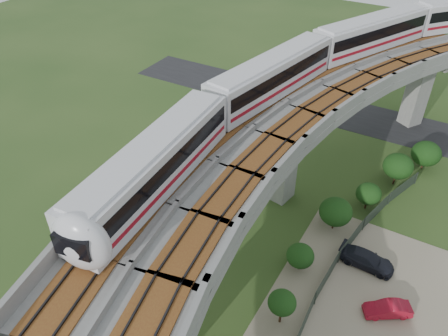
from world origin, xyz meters
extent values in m
plane|color=#2D4B1E|center=(0.00, 0.00, 0.00)|extent=(160.00, 160.00, 0.00)
cube|color=#232326|center=(0.00, 30.00, 0.01)|extent=(60.00, 8.00, 0.03)
cube|color=#99968E|center=(9.12, 31.80, 4.20)|extent=(2.86, 2.93, 8.40)
cube|color=#99968E|center=(9.12, 31.80, 9.00)|extent=(7.21, 5.74, 1.20)
cube|color=#99968E|center=(0.91, 10.42, 4.20)|extent=(2.35, 2.51, 8.40)
cube|color=#99968E|center=(0.91, 10.42, 9.00)|extent=(7.31, 3.58, 1.20)
cube|color=#99968E|center=(0.91, -10.42, 4.20)|extent=(2.35, 2.51, 8.40)
cube|color=#99968E|center=(0.91, -10.42, 9.00)|extent=(7.31, 3.58, 1.20)
cube|color=gray|center=(6.19, 26.54, 10.00)|extent=(16.42, 20.91, 0.80)
cube|color=gray|center=(2.33, 28.44, 10.90)|extent=(8.66, 17.08, 1.00)
cube|color=gray|center=(10.04, 24.64, 10.90)|extent=(8.66, 17.08, 1.00)
cube|color=brown|center=(4.21, 27.51, 10.46)|extent=(10.68, 18.08, 0.12)
cube|color=black|center=(4.21, 27.51, 10.58)|extent=(9.69, 17.59, 0.12)
cube|color=brown|center=(8.16, 25.56, 10.46)|extent=(10.68, 18.08, 0.12)
cube|color=black|center=(8.16, 25.56, 10.58)|extent=(9.69, 17.59, 0.12)
cube|color=gray|center=(0.70, 9.13, 10.00)|extent=(11.77, 20.03, 0.80)
cube|color=gray|center=(-3.55, 9.78, 10.90)|extent=(3.22, 18.71, 1.00)
cube|color=gray|center=(4.95, 8.47, 10.90)|extent=(3.22, 18.71, 1.00)
cube|color=brown|center=(-1.48, 9.46, 10.46)|extent=(5.44, 19.05, 0.12)
cube|color=black|center=(-1.48, 9.46, 10.58)|extent=(4.35, 18.88, 0.12)
cube|color=brown|center=(2.87, 8.79, 10.46)|extent=(5.44, 19.05, 0.12)
cube|color=black|center=(2.87, 8.79, 10.58)|extent=(4.35, 18.88, 0.12)
cube|color=gray|center=(0.70, -9.13, 10.00)|extent=(11.77, 20.03, 0.80)
cube|color=gray|center=(-3.55, -9.78, 10.90)|extent=(3.22, 18.71, 1.00)
cube|color=gray|center=(4.95, -8.47, 10.90)|extent=(3.22, 18.71, 1.00)
cube|color=brown|center=(-1.48, -9.46, 10.46)|extent=(5.44, 19.05, 0.12)
cube|color=black|center=(-1.48, -9.46, 10.58)|extent=(4.35, 18.88, 0.12)
cube|color=brown|center=(2.87, -8.79, 10.46)|extent=(5.44, 19.05, 0.12)
cube|color=black|center=(2.87, -8.79, 10.58)|extent=(4.35, 18.88, 0.12)
cube|color=silver|center=(-2.04, -4.41, 12.24)|extent=(3.76, 15.15, 3.20)
cube|color=silver|center=(-2.04, -4.41, 13.94)|extent=(3.16, 14.37, 0.22)
cube|color=black|center=(-2.04, -4.41, 12.69)|extent=(3.77, 14.56, 1.15)
cube|color=maroon|center=(-2.04, -4.41, 11.49)|extent=(3.77, 14.56, 0.30)
cube|color=black|center=(-2.04, -4.41, 10.78)|extent=(2.80, 12.85, 0.28)
cube|color=silver|center=(-1.20, 11.13, 12.24)|extent=(5.34, 15.24, 3.20)
cube|color=silver|center=(-1.20, 11.13, 13.94)|extent=(4.67, 14.41, 0.22)
cube|color=black|center=(-1.20, 11.13, 12.69)|extent=(5.29, 14.66, 1.15)
cube|color=maroon|center=(-1.20, 11.13, 11.49)|extent=(5.29, 14.66, 0.30)
cube|color=black|center=(-1.20, 11.13, 10.78)|extent=(4.15, 12.88, 0.28)
cube|color=silver|center=(3.48, 25.97, 12.24)|extent=(8.72, 14.76, 3.20)
cube|color=silver|center=(3.48, 25.97, 13.94)|extent=(7.91, 13.85, 0.22)
cube|color=black|center=(3.48, 25.97, 12.69)|extent=(8.52, 14.24, 1.15)
cube|color=maroon|center=(3.48, 25.97, 11.49)|extent=(8.52, 14.24, 0.30)
cube|color=black|center=(3.48, 25.97, 10.78)|extent=(7.05, 12.38, 0.28)
ellipsoid|color=silver|center=(-1.11, -11.60, 12.39)|extent=(3.61, 2.41, 3.64)
cylinder|color=#2D382D|center=(12.25, 19.29, 0.75)|extent=(0.08, 0.08, 1.50)
cube|color=#2D382D|center=(11.38, 16.98, 0.75)|extent=(1.69, 4.77, 1.40)
cylinder|color=#2D382D|center=(10.62, 14.63, 0.75)|extent=(0.08, 0.08, 1.50)
cube|color=#2D382D|center=(9.98, 12.24, 0.75)|extent=(1.23, 4.91, 1.40)
cylinder|color=#2D382D|center=(9.45, 9.83, 0.75)|extent=(0.08, 0.08, 1.50)
cube|color=#2D382D|center=(9.03, 7.39, 0.75)|extent=(0.75, 4.99, 1.40)
cylinder|color=#2D382D|center=(8.74, 4.94, 0.75)|extent=(0.08, 0.08, 1.50)
cube|color=#2D382D|center=(8.56, 2.47, 0.75)|extent=(0.27, 5.04, 1.40)
cylinder|color=#2D382D|center=(8.50, 0.00, 0.75)|extent=(0.08, 0.08, 1.50)
cube|color=#2D382D|center=(8.56, -2.47, 0.75)|extent=(0.27, 5.04, 1.40)
cylinder|color=#382314|center=(12.34, 22.52, 0.50)|extent=(0.18, 0.18, 0.99)
ellipsoid|color=#113711|center=(12.34, 22.52, 1.92)|extent=(3.09, 3.09, 2.62)
cylinder|color=#382314|center=(10.29, 18.16, 0.69)|extent=(0.18, 0.18, 1.38)
ellipsoid|color=#113711|center=(10.29, 18.16, 2.28)|extent=(3.02, 3.02, 2.57)
cylinder|color=#382314|center=(8.81, 12.95, 0.55)|extent=(0.18, 0.18, 1.10)
ellipsoid|color=#113711|center=(8.81, 12.95, 1.82)|extent=(2.40, 2.40, 2.04)
cylinder|color=#382314|center=(6.98, 8.68, 0.59)|extent=(0.18, 0.18, 1.18)
ellipsoid|color=#113711|center=(6.98, 8.68, 2.06)|extent=(2.95, 2.95, 2.51)
cylinder|color=#382314|center=(6.09, 2.65, 0.46)|extent=(0.18, 0.18, 0.92)
ellipsoid|color=#113711|center=(6.09, 2.65, 1.60)|extent=(2.28, 2.28, 1.94)
cylinder|color=#382314|center=(6.81, -2.72, 0.84)|extent=(0.18, 0.18, 1.69)
ellipsoid|color=#113711|center=(6.81, -2.72, 2.31)|extent=(2.07, 2.07, 1.76)
imported|color=#A40F23|center=(13.48, 1.89, 0.62)|extent=(3.64, 2.92, 1.16)
imported|color=black|center=(10.80, 5.84, 0.70)|extent=(4.59, 1.99, 1.32)
camera|label=1|loc=(12.80, -21.29, 28.53)|focal=35.00mm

